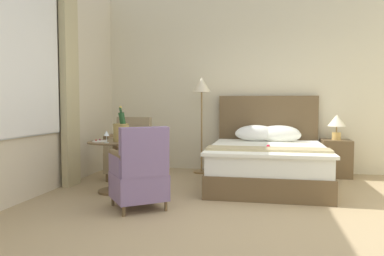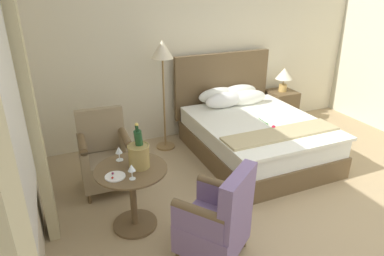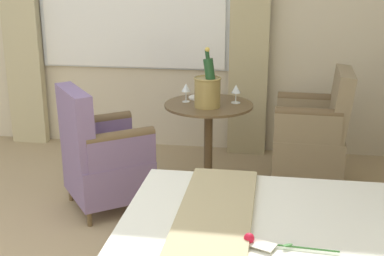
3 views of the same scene
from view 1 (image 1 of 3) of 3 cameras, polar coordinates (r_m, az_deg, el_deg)
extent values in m
plane|color=tan|center=(4.02, 8.67, -13.54)|extent=(7.15, 7.15, 0.00)
cube|color=beige|center=(6.73, 9.91, 6.88)|extent=(5.54, 0.12, 3.13)
cube|color=beige|center=(4.84, -26.37, 7.79)|extent=(0.12, 5.77, 3.13)
cube|color=white|center=(4.81, -25.65, 9.74)|extent=(0.02, 1.86, 1.87)
cube|color=white|center=(4.79, -25.36, 9.77)|extent=(0.02, 1.77, 1.84)
cube|color=tan|center=(5.67, -18.15, 6.60)|extent=(0.10, 0.36, 2.98)
cube|color=brown|center=(5.59, 11.39, -7.07)|extent=(1.58, 2.03, 0.30)
cube|color=white|center=(5.54, 11.43, -4.30)|extent=(1.54, 1.97, 0.25)
cube|color=white|center=(5.46, 11.45, -2.91)|extent=(1.62, 1.91, 0.04)
cube|color=tan|center=(4.97, 11.48, -3.17)|extent=(1.58, 0.37, 0.03)
cube|color=brown|center=(6.55, 11.44, 0.35)|extent=(1.66, 0.08, 1.02)
ellipsoid|color=white|center=(6.36, 9.72, -0.66)|extent=(0.68, 0.25, 0.25)
ellipsoid|color=white|center=(6.36, 13.15, -0.71)|extent=(0.67, 0.26, 0.26)
ellipsoid|color=white|center=(6.11, 9.66, -0.85)|extent=(0.67, 0.26, 0.26)
ellipsoid|color=white|center=(6.12, 13.22, -1.04)|extent=(0.67, 0.25, 0.26)
cylinder|color=#2D6628|center=(5.34, 11.64, -2.72)|extent=(0.03, 0.39, 0.01)
sphere|color=red|center=(5.14, 11.52, -2.77)|extent=(0.05, 0.05, 0.05)
ellipsoid|color=#33702D|center=(5.31, 11.64, -2.69)|extent=(0.04, 0.05, 0.01)
cube|color=white|center=(5.21, 11.76, -2.87)|extent=(0.12, 0.13, 0.00)
cube|color=brown|center=(6.53, 21.06, -4.32)|extent=(0.46, 0.45, 0.60)
sphere|color=tan|center=(6.56, 23.15, -3.17)|extent=(0.02, 0.02, 0.02)
cylinder|color=tan|center=(6.49, 21.14, -1.16)|extent=(0.14, 0.14, 0.12)
cylinder|color=olive|center=(6.48, 21.16, -0.18)|extent=(0.02, 0.02, 0.10)
cone|color=#EFE5C6|center=(6.47, 21.19, 1.09)|extent=(0.29, 0.29, 0.19)
cylinder|color=olive|center=(6.48, 1.46, -6.70)|extent=(0.28, 0.28, 0.03)
cylinder|color=olive|center=(6.39, 1.48, -0.60)|extent=(0.03, 0.03, 1.35)
cone|color=beige|center=(6.38, 1.49, 6.61)|extent=(0.31, 0.31, 0.25)
cylinder|color=brown|center=(5.21, -11.57, -9.37)|extent=(0.46, 0.46, 0.03)
cylinder|color=brown|center=(5.14, -11.61, -5.91)|extent=(0.07, 0.07, 0.67)
cylinder|color=brown|center=(5.10, -11.66, -2.10)|extent=(0.72, 0.72, 0.02)
cylinder|color=#9B8346|center=(5.05, -10.74, -0.72)|extent=(0.21, 0.21, 0.23)
torus|color=#9B8346|center=(5.05, -10.76, 0.58)|extent=(0.22, 0.22, 0.02)
cylinder|color=white|center=(5.05, -10.75, 0.35)|extent=(0.18, 0.18, 0.03)
cylinder|color=#1E4723|center=(5.06, -10.52, 0.89)|extent=(0.10, 0.11, 0.28)
cylinder|color=#193D1E|center=(5.04, -10.83, 2.73)|extent=(0.04, 0.04, 0.08)
sphere|color=gold|center=(5.04, -10.84, 3.12)|extent=(0.04, 0.04, 0.04)
cylinder|color=white|center=(5.32, -11.40, -1.72)|extent=(0.07, 0.07, 0.01)
cylinder|color=white|center=(5.31, -11.41, -1.27)|extent=(0.01, 0.01, 0.08)
cone|color=white|center=(5.31, -11.42, -0.48)|extent=(0.07, 0.07, 0.07)
cylinder|color=white|center=(4.94, -12.88, -2.16)|extent=(0.06, 0.06, 0.01)
cylinder|color=white|center=(4.93, -12.89, -1.65)|extent=(0.01, 0.01, 0.08)
cone|color=white|center=(4.92, -12.90, -0.79)|extent=(0.07, 0.07, 0.07)
cylinder|color=white|center=(5.08, -13.88, -1.97)|extent=(0.19, 0.19, 0.01)
sphere|color=#762B46|center=(5.12, -13.86, -1.73)|extent=(0.02, 0.02, 0.02)
sphere|color=maroon|center=(5.05, -14.41, -1.81)|extent=(0.02, 0.02, 0.02)
cylinder|color=brown|center=(5.88, -12.84, -7.42)|extent=(0.04, 0.04, 0.12)
cylinder|color=brown|center=(5.67, -8.17, -7.76)|extent=(0.04, 0.04, 0.12)
cylinder|color=brown|center=(6.30, -10.93, -6.64)|extent=(0.04, 0.04, 0.12)
cylinder|color=brown|center=(6.11, -6.53, -6.92)|extent=(0.04, 0.04, 0.12)
cube|color=#8F7C5C|center=(5.95, -9.65, -5.08)|extent=(0.61, 0.58, 0.32)
cube|color=#8F7C5C|center=(6.11, -8.86, -0.84)|extent=(0.57, 0.19, 0.54)
cube|color=#8F7C5C|center=(5.99, -11.91, -2.38)|extent=(0.11, 0.51, 0.23)
cylinder|color=brown|center=(5.98, -11.93, -1.27)|extent=(0.11, 0.51, 0.09)
cube|color=#8F7C5C|center=(5.80, -7.52, -2.53)|extent=(0.11, 0.51, 0.23)
cylinder|color=brown|center=(5.79, -7.53, -1.39)|extent=(0.11, 0.51, 0.09)
cylinder|color=brown|center=(4.67, -6.15, -10.34)|extent=(0.04, 0.04, 0.11)
cylinder|color=brown|center=(4.54, -11.96, -10.81)|extent=(0.04, 0.04, 0.11)
cylinder|color=brown|center=(4.25, -4.02, -11.77)|extent=(0.04, 0.04, 0.11)
cylinder|color=brown|center=(4.10, -10.39, -12.38)|extent=(0.04, 0.04, 0.11)
cube|color=slate|center=(4.33, -8.15, -8.72)|extent=(0.77, 0.77, 0.29)
cube|color=slate|center=(4.05, -7.26, -3.64)|extent=(0.50, 0.42, 0.54)
cube|color=slate|center=(4.38, -5.39, -5.18)|extent=(0.37, 0.46, 0.22)
cylinder|color=brown|center=(4.36, -5.40, -3.79)|extent=(0.37, 0.46, 0.09)
cube|color=slate|center=(4.24, -11.23, -5.52)|extent=(0.37, 0.46, 0.22)
cylinder|color=brown|center=(4.23, -11.25, -4.08)|extent=(0.37, 0.46, 0.09)
camera|label=2|loc=(3.34, -45.58, 23.77)|focal=32.00mm
camera|label=3|loc=(5.66, 34.13, 9.23)|focal=50.00mm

